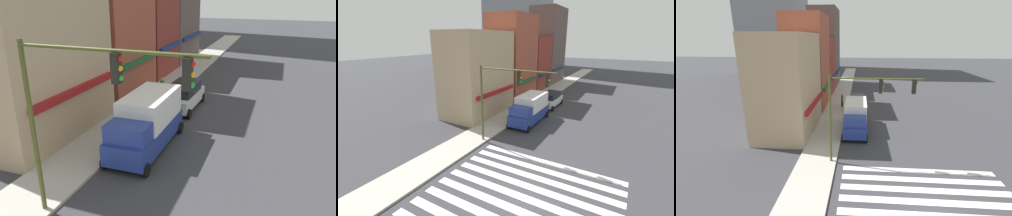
# 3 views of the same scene
# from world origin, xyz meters

# --- Properties ---
(storefront_row) EXTENTS (32.76, 5.30, 14.69)m
(storefront_row) POSITION_xyz_m (24.57, 11.50, 5.99)
(storefront_row) COLOR tan
(storefront_row) RESTS_ON ground_plane
(traffic_signal) EXTENTS (0.32, 6.53, 6.83)m
(traffic_signal) POSITION_xyz_m (5.09, 4.08, 5.00)
(traffic_signal) COLOR #474C1E
(traffic_signal) RESTS_ON ground_plane
(box_truck_blue) EXTENTS (6.22, 2.42, 3.04)m
(box_truck_blue) POSITION_xyz_m (11.58, 4.70, 1.59)
(box_truck_blue) COLOR navy
(box_truck_blue) RESTS_ON ground_plane
(suv_white) EXTENTS (4.75, 2.12, 1.94)m
(suv_white) POSITION_xyz_m (18.53, 4.70, 1.03)
(suv_white) COLOR white
(suv_white) RESTS_ON ground_plane
(pedestrian_green_top) EXTENTS (0.32, 0.32, 1.77)m
(pedestrian_green_top) POSITION_xyz_m (19.39, 6.76, 1.07)
(pedestrian_green_top) COLOR #23232D
(pedestrian_green_top) RESTS_ON sidewalk_left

